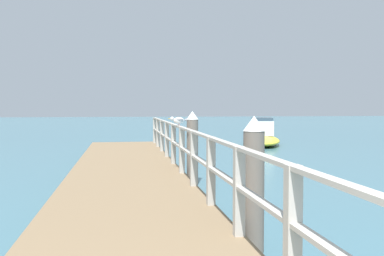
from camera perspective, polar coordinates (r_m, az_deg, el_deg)
pier_deck at (r=10.27m, az=-8.11°, el=-6.93°), size 2.61×18.32×0.43m
pier_railing at (r=10.24m, az=-1.28°, el=-2.07°), size 0.12×16.84×1.05m
dock_piling_near at (r=6.12m, az=7.73°, el=-6.89°), size 0.29×0.29×1.81m
dock_piling_far at (r=11.18m, az=0.06°, el=-2.48°), size 0.29×0.29×1.81m
seagull_foreground at (r=10.75m, az=-1.70°, el=1.01°), size 0.47×0.24×0.21m
boat_0 at (r=23.15m, az=8.76°, el=-0.95°), size 2.84×5.18×1.34m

